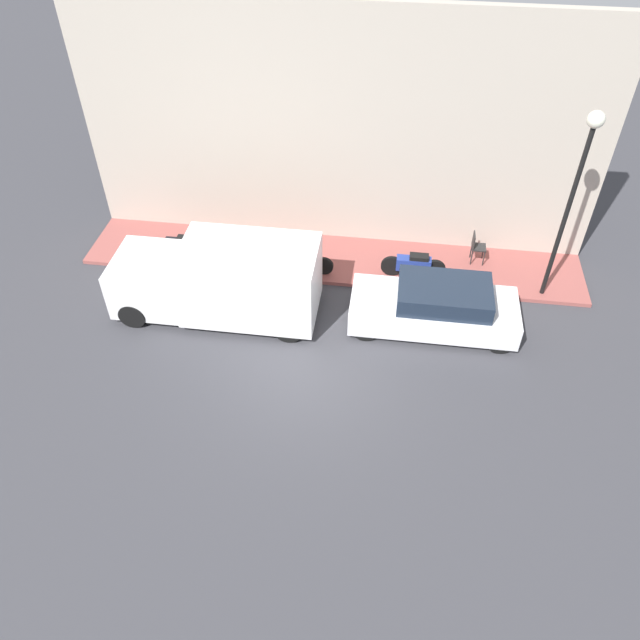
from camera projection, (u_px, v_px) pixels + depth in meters
ground_plane at (310, 369)px, 15.11m from camera, size 60.00×60.00×0.00m
sidewalk at (332, 259)px, 18.27m from camera, size 2.24×14.35×0.11m
building_facade at (339, 133)px, 16.94m from camera, size 0.30×14.35×6.78m
parked_car at (436, 307)px, 15.83m from camera, size 1.70×4.22×1.34m
delivery_van at (220, 280)px, 15.98m from camera, size 2.02×5.28×2.08m
motorcycle_red at (299, 260)px, 17.48m from camera, size 0.30×1.97×0.73m
motorcycle_black at (184, 248)px, 17.80m from camera, size 0.30×1.95×0.85m
motorcycle_blue at (414, 265)px, 17.31m from camera, size 0.30×1.79×0.75m
streetlamp at (579, 174)px, 14.60m from camera, size 0.40×0.40×5.17m
cafe_chair at (477, 246)px, 17.74m from camera, size 0.40×0.40×0.93m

